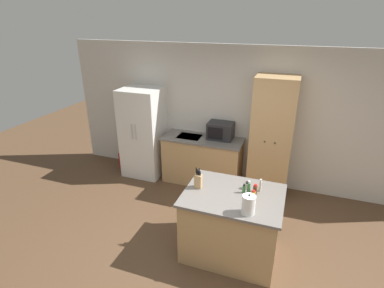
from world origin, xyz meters
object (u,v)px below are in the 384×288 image
(kettle, at_px, (249,205))
(microwave, at_px, (221,131))
(pantry_cabinet, at_px, (271,139))
(spice_bottle_green_herb, at_px, (260,186))
(spice_bottle_amber_oil, at_px, (255,189))
(knife_block, at_px, (198,181))
(spice_bottle_pale_salt, at_px, (247,185))
(fire_extinguisher, at_px, (122,160))
(spice_bottle_short_red, at_px, (249,187))
(refrigerator, at_px, (143,133))
(spice_bottle_tall_dark, at_px, (244,189))
(spice_bottle_orange_cap, at_px, (253,195))

(kettle, bearing_deg, microwave, 112.78)
(pantry_cabinet, relative_size, spice_bottle_green_herb, 12.43)
(pantry_cabinet, height_order, microwave, pantry_cabinet)
(pantry_cabinet, height_order, kettle, pantry_cabinet)
(spice_bottle_amber_oil, bearing_deg, kettle, -91.19)
(knife_block, distance_m, spice_bottle_green_herb, 0.81)
(spice_bottle_amber_oil, distance_m, spice_bottle_pale_salt, 0.15)
(microwave, bearing_deg, knife_block, -84.49)
(fire_extinguisher, bearing_deg, spice_bottle_short_red, -27.93)
(refrigerator, bearing_deg, pantry_cabinet, 1.44)
(kettle, bearing_deg, spice_bottle_amber_oil, 88.81)
(knife_block, xyz_separation_m, kettle, (0.73, -0.34, 0.01))
(microwave, distance_m, spice_bottle_amber_oil, 1.92)
(spice_bottle_pale_salt, relative_size, fire_extinguisher, 0.26)
(refrigerator, distance_m, fire_extinguisher, 0.93)
(refrigerator, bearing_deg, spice_bottle_pale_salt, -31.93)
(spice_bottle_tall_dark, bearing_deg, microwave, 114.12)
(knife_block, bearing_deg, pantry_cabinet, 66.20)
(pantry_cabinet, xyz_separation_m, fire_extinguisher, (-3.07, -0.04, -0.91))
(spice_bottle_green_herb, distance_m, spice_bottle_orange_cap, 0.21)
(refrigerator, relative_size, kettle, 6.85)
(pantry_cabinet, bearing_deg, microwave, 174.90)
(fire_extinguisher, bearing_deg, refrigerator, -1.93)
(spice_bottle_amber_oil, xyz_separation_m, spice_bottle_green_herb, (0.05, 0.08, 0.02))
(spice_bottle_pale_salt, bearing_deg, fire_extinguisher, 153.22)
(refrigerator, distance_m, kettle, 3.16)
(microwave, height_order, spice_bottle_tall_dark, microwave)
(spice_bottle_short_red, xyz_separation_m, spice_bottle_pale_salt, (-0.04, 0.09, -0.03))
(microwave, distance_m, kettle, 2.32)
(spice_bottle_orange_cap, bearing_deg, spice_bottle_pale_salt, 118.61)
(kettle, bearing_deg, spice_bottle_orange_cap, 88.98)
(spice_bottle_short_red, bearing_deg, refrigerator, 146.85)
(knife_block, xyz_separation_m, spice_bottle_tall_dark, (0.60, 0.08, -0.05))
(spice_bottle_short_red, bearing_deg, knife_block, -170.93)
(spice_bottle_green_herb, bearing_deg, spice_bottle_tall_dark, -150.40)
(pantry_cabinet, relative_size, knife_block, 7.27)
(spice_bottle_green_herb, xyz_separation_m, spice_bottle_pale_salt, (-0.17, 0.01, -0.03))
(spice_bottle_tall_dark, bearing_deg, spice_bottle_orange_cap, -34.08)
(pantry_cabinet, distance_m, spice_bottle_green_herb, 1.53)
(spice_bottle_tall_dark, bearing_deg, refrigerator, 145.82)
(spice_bottle_short_red, distance_m, kettle, 0.45)
(fire_extinguisher, bearing_deg, spice_bottle_amber_oil, -27.20)
(microwave, bearing_deg, pantry_cabinet, -5.10)
(spice_bottle_short_red, xyz_separation_m, kettle, (0.07, -0.45, 0.04))
(spice_bottle_tall_dark, height_order, spice_bottle_pale_salt, spice_bottle_tall_dark)
(refrigerator, height_order, spice_bottle_tall_dark, refrigerator)
(spice_bottle_amber_oil, bearing_deg, spice_bottle_pale_salt, 143.26)
(spice_bottle_tall_dark, xyz_separation_m, spice_bottle_amber_oil, (0.14, 0.03, 0.00))
(refrigerator, distance_m, spice_bottle_pale_salt, 2.76)
(spice_bottle_orange_cap, bearing_deg, spice_bottle_tall_dark, 145.92)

